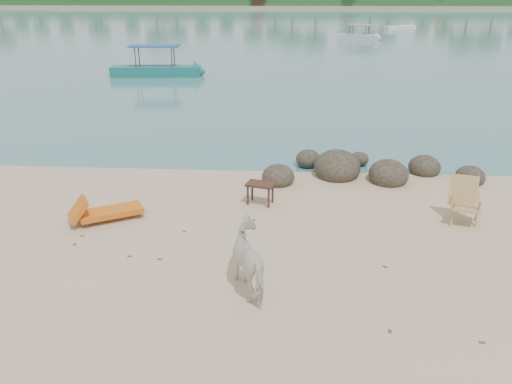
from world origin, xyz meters
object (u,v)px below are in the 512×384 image
side_table (260,195)px  deck_chair (466,204)px  lounge_chair (111,210)px  boulders (360,171)px  boat_near (155,50)px  cow (254,261)px

side_table → deck_chair: 4.85m
lounge_chair → deck_chair: size_ratio=1.71×
lounge_chair → deck_chair: 8.24m
boulders → deck_chair: (1.98, -3.04, 0.34)m
boulders → deck_chair: deck_chair is taller
deck_chair → lounge_chair: bearing=-161.5°
boulders → boat_near: size_ratio=1.01×
cow → side_table: (-0.09, 3.85, -0.33)m
cow → deck_chair: 5.56m
cow → side_table: bearing=-115.0°
cow → boat_near: bearing=-98.2°
cow → lounge_chair: 4.49m
cow → boat_near: size_ratio=0.23×
boulders → side_table: (-2.79, -2.19, 0.08)m
cow → lounge_chair: cow is taller
cow → boat_near: 24.75m
cow → boulders: bearing=-140.4°
boat_near → lounge_chair: bearing=-84.0°
side_table → cow: bearing=-73.0°
side_table → lounge_chair: size_ratio=0.38×
cow → lounge_chair: (-3.55, 2.73, -0.34)m
lounge_chair → boat_near: 21.22m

